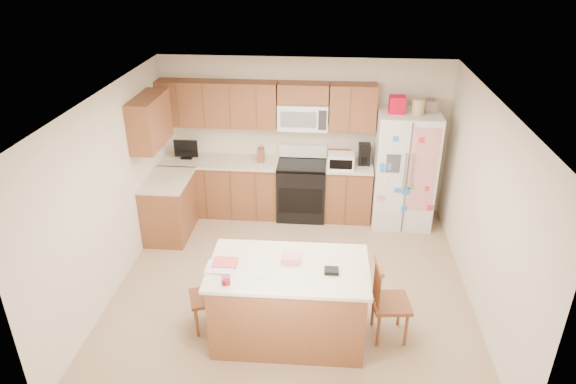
# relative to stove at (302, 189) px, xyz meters

# --- Properties ---
(ground) EXTENTS (4.50, 4.50, 0.00)m
(ground) POSITION_rel_stove_xyz_m (0.00, -1.94, -0.47)
(ground) COLOR #A47F64
(ground) RESTS_ON ground
(room_shell) EXTENTS (4.60, 4.60, 2.52)m
(room_shell) POSITION_rel_stove_xyz_m (0.00, -1.94, 0.97)
(room_shell) COLOR beige
(room_shell) RESTS_ON ground
(cabinetry) EXTENTS (3.36, 1.56, 2.15)m
(cabinetry) POSITION_rel_stove_xyz_m (-0.98, -0.15, 0.44)
(cabinetry) COLOR brown
(cabinetry) RESTS_ON ground
(stove) EXTENTS (0.76, 0.65, 1.13)m
(stove) POSITION_rel_stove_xyz_m (0.00, 0.00, 0.00)
(stove) COLOR black
(stove) RESTS_ON ground
(refrigerator) EXTENTS (0.90, 0.79, 2.04)m
(refrigerator) POSITION_rel_stove_xyz_m (1.57, -0.06, 0.45)
(refrigerator) COLOR white
(refrigerator) RESTS_ON ground
(island) EXTENTS (1.74, 1.02, 1.03)m
(island) POSITION_rel_stove_xyz_m (0.03, -2.87, 0.00)
(island) COLOR brown
(island) RESTS_ON ground
(windsor_chair_left) EXTENTS (0.47, 0.48, 0.88)m
(windsor_chair_left) POSITION_rel_stove_xyz_m (-0.90, -2.78, -0.06)
(windsor_chair_left) COLOR brown
(windsor_chair_left) RESTS_ON ground
(windsor_chair_back) EXTENTS (0.45, 0.43, 0.86)m
(windsor_chair_back) POSITION_rel_stove_xyz_m (0.11, -2.15, -0.07)
(windsor_chair_back) COLOR brown
(windsor_chair_back) RESTS_ON ground
(windsor_chair_right) EXTENTS (0.45, 0.47, 0.99)m
(windsor_chair_right) POSITION_rel_stove_xyz_m (1.14, -2.77, -0.01)
(windsor_chair_right) COLOR brown
(windsor_chair_right) RESTS_ON ground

